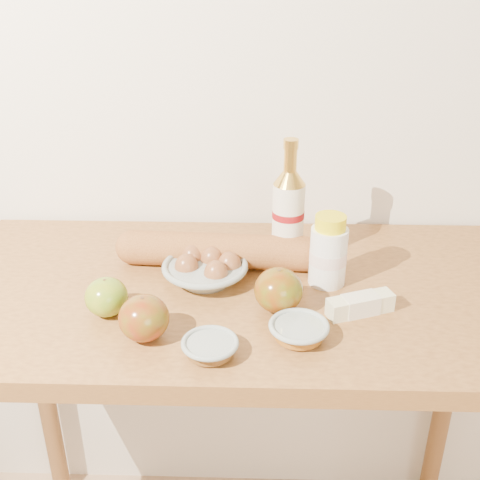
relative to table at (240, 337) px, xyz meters
name	(u,v)px	position (x,y,z in m)	size (l,w,h in m)	color
back_wall	(245,51)	(0.00, 0.33, 0.52)	(3.50, 0.02, 2.60)	silver
table	(240,337)	(0.00, 0.00, 0.00)	(1.20, 0.60, 0.90)	#A56D35
bourbon_bottle	(288,215)	(0.10, 0.11, 0.23)	(0.07, 0.07, 0.27)	beige
cream_bottle	(328,252)	(0.17, 0.02, 0.19)	(0.09, 0.09, 0.15)	white
egg_bowl	(206,269)	(-0.07, 0.02, 0.15)	(0.23, 0.23, 0.06)	gray
baguette	(219,250)	(-0.05, 0.08, 0.16)	(0.44, 0.10, 0.07)	#A96933
apple_yellowgreen	(106,297)	(-0.24, -0.10, 0.16)	(0.10, 0.10, 0.07)	#9C931F
apple_redgreen_front	(144,318)	(-0.16, -0.17, 0.16)	(0.11, 0.11, 0.08)	maroon
apple_redgreen_right	(278,290)	(0.07, -0.08, 0.17)	(0.09, 0.09, 0.08)	#961708
sugar_bowl	(210,347)	(-0.04, -0.22, 0.14)	(0.12, 0.12, 0.03)	gray
syrup_bowl	(299,330)	(0.11, -0.17, 0.14)	(0.14, 0.14, 0.03)	#93A19B
butter_stick	(360,305)	(0.22, -0.09, 0.14)	(0.13, 0.08, 0.04)	beige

